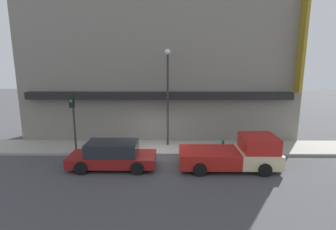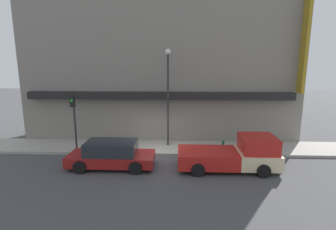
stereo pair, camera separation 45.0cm
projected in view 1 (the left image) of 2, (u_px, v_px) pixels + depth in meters
ground_plane at (157, 156)px, 16.17m from camera, size 80.00×80.00×0.00m
sidewalk at (158, 147)px, 17.52m from camera, size 36.00×2.80×0.17m
building at (160, 59)px, 19.18m from camera, size 19.80×3.80×11.78m
pickup_truck at (235, 154)px, 14.23m from camera, size 5.32×2.32×1.84m
parked_car at (113, 155)px, 14.31m from camera, size 4.70×2.07×1.46m
fire_hydrant at (223, 145)px, 16.59m from camera, size 0.18×0.18×0.71m
street_lamp at (168, 88)px, 17.03m from camera, size 0.36×0.36×6.36m
traffic_light at (73, 113)px, 16.04m from camera, size 0.28×0.42×3.63m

